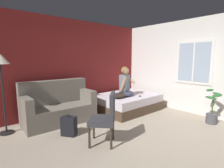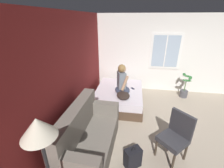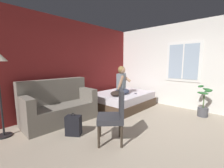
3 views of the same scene
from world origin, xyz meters
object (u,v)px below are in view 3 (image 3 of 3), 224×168
Objects in this scene: bed at (123,100)px; person_seated at (122,83)px; backpack at (74,126)px; potted_plant at (203,106)px; cell_phone at (136,93)px; couch at (59,106)px; throw_pillow at (117,93)px; side_chair at (114,114)px.

bed is 0.63m from person_seated.
backpack is 3.42m from potted_plant.
cell_phone is 1.89m from potted_plant.
potted_plant is (0.74, -2.20, 0.07)m from bed.
couch is 2.34m from cell_phone.
bed is at bearing -22.85° from cell_phone.
cell_phone is (0.62, -0.25, -0.07)m from throw_pillow.
bed is at bearing -10.74° from couch.
throw_pillow is 0.68m from cell_phone.
throw_pillow is (-0.32, -0.07, -0.29)m from person_seated.
cell_phone is at bearing -20.41° from couch.
couch is at bearing 137.26° from potted_plant.
throw_pillow reaches higher than backpack.
bed is 0.51m from cell_phone.
couch is 2.00m from person_seated.
potted_plant is (1.23, -2.03, -0.25)m from throw_pillow.
backpack is (-0.17, -0.89, -0.20)m from couch.
backpack is at bearing -100.73° from couch.
potted_plant reaches higher than throw_pillow.
throw_pillow is at bearing -19.67° from couch.
side_chair reaches higher than potted_plant.
couch is 12.04× the size of cell_phone.
couch is 3.79× the size of backpack.
cell_phone reaches higher than bed.
backpack is 1.80m from throw_pillow.
side_chair is at bearing 73.74° from cell_phone.
throw_pillow is at bearing -167.88° from person_seated.
bed is at bearing 12.61° from backpack.
couch is at bearing 30.18° from cell_phone.
throw_pillow is at bearing 38.70° from side_chair.
cell_phone is (0.13, -0.42, 0.25)m from bed.
person_seated is 6.08× the size of cell_phone.
person_seated is (-0.18, -0.10, 0.60)m from bed.
side_chair is 1.12× the size of person_seated.
throw_pillow is 0.56× the size of potted_plant.
couch is at bearing 160.33° from throw_pillow.
couch is at bearing 95.87° from side_chair.
cell_phone reaches higher than backpack.
cell_phone is (0.30, -0.32, -0.35)m from person_seated.
throw_pillow is (-0.50, -0.17, 0.31)m from bed.
backpack is at bearing -169.21° from throw_pillow.
backpack is 2.38m from cell_phone.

